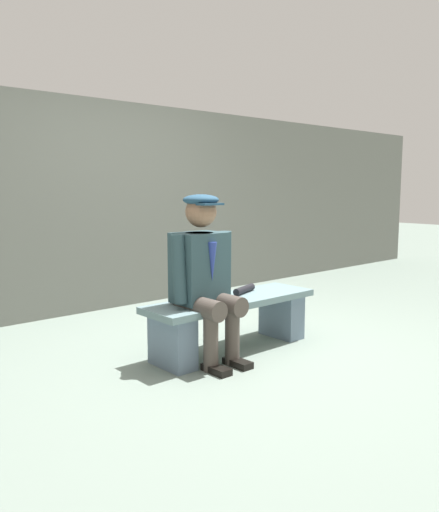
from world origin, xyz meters
name	(u,v)px	position (x,y,z in m)	size (l,w,h in m)	color
ground_plane	(232,350)	(0.00, 0.00, 0.00)	(30.00, 30.00, 0.00)	slate
bench	(232,317)	(0.00, 0.00, 0.28)	(1.52, 0.45, 0.44)	slate
seated_man	(204,272)	(0.34, 0.06, 0.69)	(0.55, 0.58, 1.27)	#2C454C
rolled_magazine	(244,289)	(-0.20, -0.07, 0.47)	(0.06, 0.06, 0.29)	black
stadium_wall	(103,206)	(0.00, -2.07, 1.12)	(12.00, 0.24, 2.23)	slate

